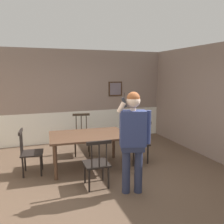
{
  "coord_description": "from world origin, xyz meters",
  "views": [
    {
      "loc": [
        -1.32,
        -4.09,
        2.07
      ],
      "look_at": [
        0.06,
        -0.26,
        1.38
      ],
      "focal_mm": 37.04,
      "sensor_mm": 36.0,
      "label": 1
    }
  ],
  "objects_px": {
    "chair_by_doorway": "(30,152)",
    "person_figure": "(133,135)",
    "chair_near_window": "(97,163)",
    "chair_opposite_corner": "(82,135)",
    "dining_table": "(88,138)",
    "chair_at_table_head": "(139,142)"
  },
  "relations": [
    {
      "from": "dining_table",
      "to": "person_figure",
      "type": "bearing_deg",
      "value": -70.36
    },
    {
      "from": "chair_by_doorway",
      "to": "chair_at_table_head",
      "type": "distance_m",
      "value": 2.4
    },
    {
      "from": "chair_by_doorway",
      "to": "person_figure",
      "type": "relative_size",
      "value": 0.53
    },
    {
      "from": "chair_near_window",
      "to": "chair_opposite_corner",
      "type": "distance_m",
      "value": 1.83
    },
    {
      "from": "chair_near_window",
      "to": "chair_by_doorway",
      "type": "distance_m",
      "value": 1.51
    },
    {
      "from": "dining_table",
      "to": "chair_by_doorway",
      "type": "height_order",
      "value": "chair_by_doorway"
    },
    {
      "from": "dining_table",
      "to": "chair_near_window",
      "type": "relative_size",
      "value": 1.84
    },
    {
      "from": "chair_near_window",
      "to": "chair_opposite_corner",
      "type": "xyz_separation_m",
      "value": [
        0.13,
        1.83,
        0.04
      ]
    },
    {
      "from": "chair_near_window",
      "to": "person_figure",
      "type": "relative_size",
      "value": 0.52
    },
    {
      "from": "person_figure",
      "to": "chair_at_table_head",
      "type": "bearing_deg",
      "value": -104.92
    },
    {
      "from": "chair_opposite_corner",
      "to": "dining_table",
      "type": "bearing_deg",
      "value": 95.51
    },
    {
      "from": "chair_by_doorway",
      "to": "chair_at_table_head",
      "type": "bearing_deg",
      "value": 91.9
    },
    {
      "from": "chair_near_window",
      "to": "chair_at_table_head",
      "type": "height_order",
      "value": "chair_at_table_head"
    },
    {
      "from": "chair_opposite_corner",
      "to": "chair_near_window",
      "type": "bearing_deg",
      "value": 95.71
    },
    {
      "from": "chair_near_window",
      "to": "person_figure",
      "type": "height_order",
      "value": "person_figure"
    },
    {
      "from": "dining_table",
      "to": "chair_near_window",
      "type": "distance_m",
      "value": 0.94
    },
    {
      "from": "chair_by_doorway",
      "to": "person_figure",
      "type": "bearing_deg",
      "value": 55.71
    },
    {
      "from": "chair_at_table_head",
      "to": "chair_opposite_corner",
      "type": "height_order",
      "value": "chair_opposite_corner"
    },
    {
      "from": "chair_near_window",
      "to": "chair_at_table_head",
      "type": "distance_m",
      "value": 1.51
    },
    {
      "from": "chair_near_window",
      "to": "chair_by_doorway",
      "type": "xyz_separation_m",
      "value": [
        -1.13,
        1.0,
        0.01
      ]
    },
    {
      "from": "chair_near_window",
      "to": "person_figure",
      "type": "xyz_separation_m",
      "value": [
        0.53,
        -0.4,
        0.58
      ]
    },
    {
      "from": "person_figure",
      "to": "dining_table",
      "type": "bearing_deg",
      "value": -54.85
    }
  ]
}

